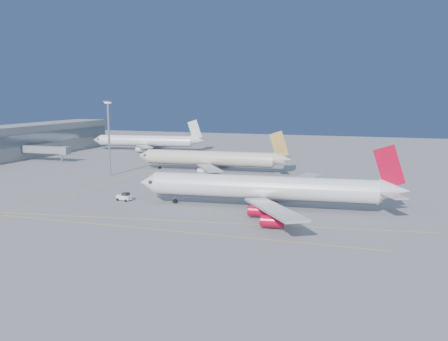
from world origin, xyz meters
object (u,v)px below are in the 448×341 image
at_px(airliner_etihad, 212,158).
at_px(light_mast, 109,132).
at_px(airliner_virgin, 268,188).
at_px(pushback_tug, 124,197).
at_px(airliner_third, 148,141).

relative_size(airliner_etihad, light_mast, 2.28).
bearing_deg(airliner_virgin, light_mast, 148.29).
relative_size(pushback_tug, light_mast, 0.16).
bearing_deg(pushback_tug, airliner_etihad, 95.99).
relative_size(airliner_virgin, light_mast, 2.61).
distance_m(airliner_virgin, pushback_tug, 40.18).
xyz_separation_m(airliner_virgin, light_mast, (-66.44, 33.16, 10.66)).
distance_m(airliner_virgin, light_mast, 75.02).
height_order(pushback_tug, light_mast, light_mast).
bearing_deg(airliner_third, light_mast, -80.53).
height_order(airliner_etihad, airliner_third, airliner_third).
bearing_deg(airliner_third, airliner_etihad, -53.29).
relative_size(airliner_etihad, airliner_third, 1.00).
bearing_deg(pushback_tug, airliner_third, 124.77).
distance_m(airliner_virgin, airliner_third, 144.60).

